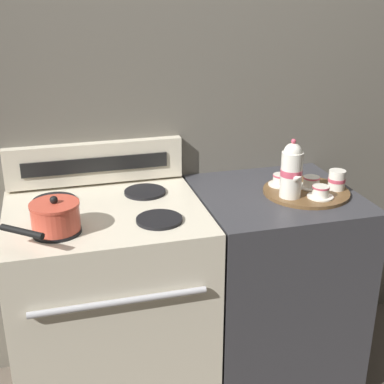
% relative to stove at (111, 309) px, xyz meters
% --- Properties ---
extents(ground_plane, '(6.00, 6.00, 0.00)m').
position_rel_stove_xyz_m(ground_plane, '(0.33, 0.00, -0.45)').
color(ground_plane, brown).
extents(wall_back, '(6.00, 0.05, 2.20)m').
position_rel_stove_xyz_m(wall_back, '(0.33, 0.35, 0.65)').
color(wall_back, '#666056').
rests_on(wall_back, ground).
extents(stove, '(0.77, 0.67, 0.91)m').
position_rel_stove_xyz_m(stove, '(0.00, 0.00, 0.00)').
color(stove, beige).
rests_on(stove, ground).
extents(control_panel, '(0.75, 0.05, 0.18)m').
position_rel_stove_xyz_m(control_panel, '(-0.00, 0.30, 0.55)').
color(control_panel, beige).
rests_on(control_panel, stove).
extents(side_counter, '(0.65, 0.64, 0.90)m').
position_rel_stove_xyz_m(side_counter, '(0.72, 0.00, -0.00)').
color(side_counter, '#38383D').
rests_on(side_counter, ground).
extents(saucepan, '(0.27, 0.28, 0.13)m').
position_rel_stove_xyz_m(saucepan, '(-0.19, -0.15, 0.51)').
color(saucepan, '#D14C38').
rests_on(saucepan, stove).
extents(serving_tray, '(0.36, 0.36, 0.01)m').
position_rel_stove_xyz_m(serving_tray, '(0.83, -0.03, 0.45)').
color(serving_tray, brown).
rests_on(serving_tray, side_counter).
extents(teapot, '(0.09, 0.14, 0.24)m').
position_rel_stove_xyz_m(teapot, '(0.74, -0.08, 0.57)').
color(teapot, white).
rests_on(teapot, serving_tray).
extents(teacup_left, '(0.11, 0.11, 0.05)m').
position_rel_stove_xyz_m(teacup_left, '(0.85, -0.12, 0.48)').
color(teacup_left, white).
rests_on(teacup_left, serving_tray).
extents(teacup_right, '(0.11, 0.11, 0.05)m').
position_rel_stove_xyz_m(teacup_right, '(0.87, -0.01, 0.48)').
color(teacup_right, white).
rests_on(teacup_right, serving_tray).
extents(teacup_front, '(0.11, 0.11, 0.05)m').
position_rel_stove_xyz_m(teacup_front, '(0.76, 0.05, 0.48)').
color(teacup_front, white).
rests_on(teacup_front, serving_tray).
extents(creamer_jug, '(0.07, 0.07, 0.08)m').
position_rel_stove_xyz_m(creamer_jug, '(0.96, -0.06, 0.50)').
color(creamer_jug, white).
rests_on(creamer_jug, serving_tray).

